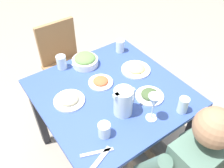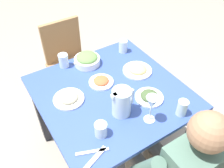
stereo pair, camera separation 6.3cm
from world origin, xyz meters
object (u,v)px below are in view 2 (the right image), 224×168
(dining_table, at_px, (111,102))
(water_glass_near_left, at_px, (123,46))
(water_glass_near_right, at_px, (182,108))
(water_glass_far_left, at_px, (101,129))
(plate_beans, at_px, (69,98))
(plate_rice_curry, at_px, (101,81))
(water_pitcher, at_px, (122,102))
(diner_near, at_px, (176,166))
(salad_bowl, at_px, (87,59))
(chair_far, at_px, (68,60))
(plate_fries, at_px, (137,70))
(plate_dolmas, at_px, (149,96))
(water_glass_by_pitcher, at_px, (64,61))
(wine_glass, at_px, (152,104))

(dining_table, bearing_deg, water_glass_near_left, 45.67)
(water_glass_near_right, distance_m, water_glass_far_left, 0.52)
(water_glass_far_left, bearing_deg, plate_beans, 96.56)
(plate_beans, xyz_separation_m, plate_rice_curry, (0.27, 0.03, -0.00))
(water_pitcher, bearing_deg, water_glass_far_left, -158.68)
(diner_near, height_order, water_glass_near_right, diner_near)
(salad_bowl, bearing_deg, chair_far, 88.47)
(water_glass_far_left, bearing_deg, chair_far, 76.60)
(dining_table, bearing_deg, water_glass_far_left, -131.18)
(dining_table, height_order, plate_fries, plate_fries)
(dining_table, relative_size, plate_fries, 4.41)
(chair_far, bearing_deg, plate_fries, -70.69)
(plate_dolmas, xyz_separation_m, water_glass_far_left, (-0.42, -0.08, 0.03))
(water_glass_near_right, distance_m, water_glass_by_pitcher, 0.94)
(diner_near, xyz_separation_m, water_pitcher, (-0.10, 0.42, 0.22))
(dining_table, xyz_separation_m, wine_glass, (0.06, -0.34, 0.26))
(water_glass_near_right, bearing_deg, plate_dolmas, 110.96)
(chair_far, bearing_deg, dining_table, -91.49)
(plate_beans, height_order, water_glass_by_pitcher, water_glass_by_pitcher)
(wine_glass, bearing_deg, water_pitcher, 128.26)
(salad_bowl, xyz_separation_m, plate_dolmas, (0.17, -0.56, -0.03))
(chair_far, height_order, plate_fries, chair_far)
(plate_beans, bearing_deg, plate_dolmas, -30.94)
(water_glass_near_left, bearing_deg, water_pitcher, -125.31)
(plate_fries, bearing_deg, wine_glass, -117.90)
(plate_beans, xyz_separation_m, water_glass_far_left, (0.04, -0.36, 0.03))
(plate_dolmas, relative_size, wine_glass, 0.98)
(diner_near, height_order, plate_dolmas, diner_near)
(plate_rice_curry, distance_m, water_glass_near_right, 0.59)
(diner_near, xyz_separation_m, wine_glass, (0.01, 0.28, 0.26))
(wine_glass, bearing_deg, plate_fries, 62.10)
(chair_far, bearing_deg, water_glass_by_pitcher, -114.14)
(plate_dolmas, relative_size, water_glass_by_pitcher, 1.79)
(water_glass_near_right, relative_size, water_glass_by_pitcher, 1.03)
(dining_table, distance_m, water_glass_near_right, 0.52)
(plate_dolmas, xyz_separation_m, water_glass_near_left, (0.16, 0.55, 0.04))
(salad_bowl, height_order, plate_fries, salad_bowl)
(chair_far, relative_size, plate_beans, 4.18)
(plate_rice_curry, relative_size, water_glass_by_pitcher, 1.66)
(chair_far, xyz_separation_m, water_glass_near_right, (0.24, -1.24, 0.32))
(diner_near, relative_size, plate_rice_curry, 6.56)
(dining_table, xyz_separation_m, plate_beans, (-0.28, 0.08, 0.13))
(water_pitcher, bearing_deg, wine_glass, -51.74)
(dining_table, bearing_deg, water_glass_near_right, -57.48)
(water_pitcher, relative_size, plate_beans, 0.91)
(dining_table, xyz_separation_m, chair_far, (0.02, 0.83, -0.15))
(chair_far, relative_size, water_glass_by_pitcher, 8.15)
(plate_fries, bearing_deg, salad_bowl, 134.02)
(plate_dolmas, bearing_deg, dining_table, 132.38)
(plate_fries, xyz_separation_m, water_glass_near_left, (0.06, 0.28, 0.04))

